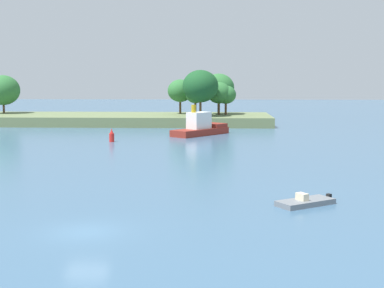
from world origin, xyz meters
The scene contains 5 objects.
ground_plane centered at (0.00, 0.00, 0.00)m, with size 400.00×400.00×0.00m, color #3D607F.
treeline_island centered at (-8.59, 74.85, 3.04)m, with size 57.51×17.61×10.45m.
tugboat centered at (5.18, 54.49, 1.21)m, with size 9.18×10.30×4.82m.
small_motorboat centered at (13.84, 7.31, 0.22)m, with size 4.48×3.75×0.88m.
channel_buoy_red centered at (-7.12, 44.53, 0.81)m, with size 0.70×0.70×1.90m.
Camera 1 is at (7.49, -30.06, 8.85)m, focal length 50.33 mm.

